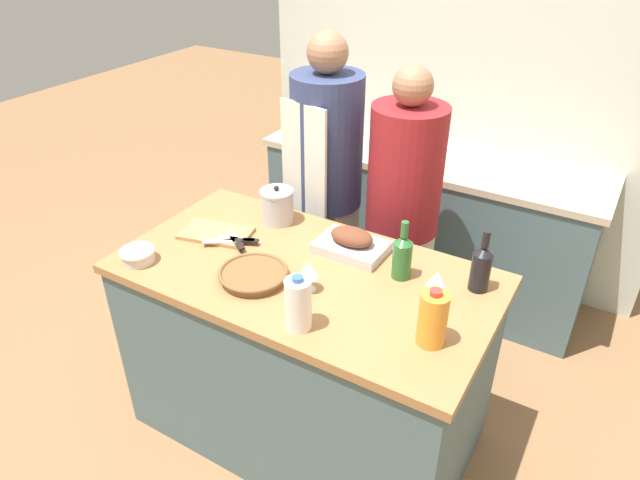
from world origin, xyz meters
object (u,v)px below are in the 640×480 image
(wine_glass_left, at_px, (437,280))
(knife_bread, at_px, (236,241))
(roasting_pan, at_px, (352,243))
(wicker_basket, at_px, (253,274))
(cutting_board, at_px, (216,233))
(condiment_bottle_tall, at_px, (385,126))
(person_cook_guest, at_px, (402,210))
(stock_pot, at_px, (277,206))
(mixing_bowl, at_px, (138,255))
(knife_chef, at_px, (230,241))
(milk_jug, at_px, (298,304))
(wine_bottle_green, at_px, (481,267))
(person_cook_aproned, at_px, (326,182))
(juice_jug, at_px, (433,318))
(condiment_bottle_short, at_px, (414,138))
(wine_glass_right, at_px, (308,270))
(knife_paring, at_px, (240,240))
(wine_bottle_dark, at_px, (402,256))

(wine_glass_left, distance_m, knife_bread, 0.89)
(roasting_pan, xyz_separation_m, knife_bread, (-0.45, -0.21, -0.02))
(wicker_basket, relative_size, cutting_board, 0.81)
(condiment_bottle_tall, relative_size, person_cook_guest, 0.10)
(stock_pot, distance_m, person_cook_guest, 0.66)
(wicker_basket, xyz_separation_m, knife_bread, (-0.22, 0.17, -0.00))
(mixing_bowl, bearing_deg, knife_bread, 48.09)
(knife_chef, bearing_deg, cutting_board, 162.41)
(milk_jug, bearing_deg, condiment_bottle_tall, 106.22)
(wine_bottle_green, distance_m, knife_chef, 1.06)
(milk_jug, relative_size, person_cook_aproned, 0.13)
(wicker_basket, bearing_deg, roasting_pan, 57.91)
(stock_pot, relative_size, knife_bread, 1.22)
(stock_pot, height_order, wine_glass_left, stock_pot)
(juice_jug, xyz_separation_m, condiment_bottle_short, (-0.75, 1.64, -0.06))
(person_cook_aproned, bearing_deg, condiment_bottle_short, 87.80)
(milk_jug, distance_m, wine_glass_right, 0.22)
(cutting_board, height_order, condiment_bottle_tall, condiment_bottle_tall)
(cutting_board, xyz_separation_m, wine_glass_right, (0.58, -0.14, 0.08))
(cutting_board, xyz_separation_m, wine_bottle_green, (1.14, 0.20, 0.09))
(wine_glass_left, bearing_deg, wine_glass_right, -156.30)
(juice_jug, bearing_deg, person_cook_guest, 118.71)
(knife_chef, relative_size, knife_paring, 1.13)
(condiment_bottle_tall, bearing_deg, juice_jug, -60.31)
(condiment_bottle_tall, distance_m, person_cook_guest, 0.94)
(juice_jug, distance_m, condiment_bottle_short, 1.81)
(condiment_bottle_tall, relative_size, person_cook_aproned, 0.09)
(wine_bottle_green, xyz_separation_m, knife_paring, (-1.00, -0.21, -0.08))
(wine_bottle_green, bearing_deg, stock_pot, 177.35)
(condiment_bottle_tall, bearing_deg, condiment_bottle_short, -17.70)
(wine_bottle_dark, relative_size, wine_glass_right, 1.96)
(stock_pot, bearing_deg, knife_bread, -96.33)
(wine_bottle_dark, bearing_deg, wine_bottle_green, 14.83)
(wine_glass_right, bearing_deg, wine_bottle_dark, 44.60)
(knife_bread, bearing_deg, condiment_bottle_tall, 90.68)
(cutting_board, xyz_separation_m, condiment_bottle_short, (0.34, 1.46, 0.03))
(wicker_basket, distance_m, wine_bottle_dark, 0.60)
(knife_chef, bearing_deg, wine_glass_left, 5.63)
(mixing_bowl, xyz_separation_m, condiment_bottle_short, (0.48, 1.79, 0.01))
(milk_jug, xyz_separation_m, knife_bread, (-0.53, 0.32, -0.08))
(mixing_bowl, relative_size, wine_glass_left, 1.18)
(wine_glass_right, bearing_deg, roasting_pan, 87.89)
(stock_pot, height_order, wine_glass_right, stock_pot)
(cutting_board, bearing_deg, condiment_bottle_tall, 85.60)
(knife_bread, xyz_separation_m, person_cook_guest, (0.46, 0.75, -0.07))
(roasting_pan, relative_size, milk_jug, 1.37)
(mixing_bowl, relative_size, wine_glass_right, 1.15)
(stock_pot, xyz_separation_m, condiment_bottle_tall, (-0.05, 1.28, -0.02))
(knife_chef, xyz_separation_m, condiment_bottle_tall, (0.01, 1.57, 0.04))
(roasting_pan, distance_m, cutting_board, 0.62)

